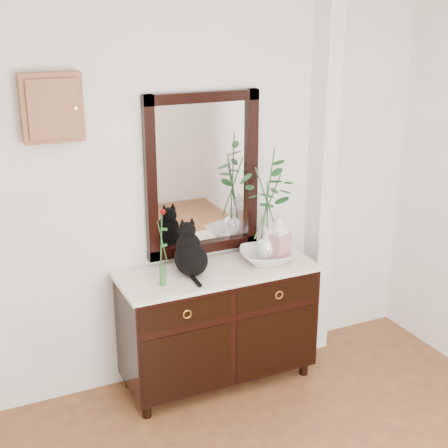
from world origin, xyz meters
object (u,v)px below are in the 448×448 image
lotus_bowl (266,256)px  ginger_jar (278,239)px  cat (191,249)px  sideboard (218,320)px

lotus_bowl → ginger_jar: size_ratio=1.07×
cat → ginger_jar: 0.61m
sideboard → cat: 0.58m
sideboard → lotus_bowl: bearing=-3.7°
sideboard → ginger_jar: (0.42, -0.06, 0.54)m
cat → ginger_jar: bearing=-2.9°
cat → ginger_jar: size_ratio=1.03×
cat → ginger_jar: (0.61, -0.07, -0.01)m
sideboard → ginger_jar: size_ratio=3.97×
ginger_jar → sideboard: bearing=171.9°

